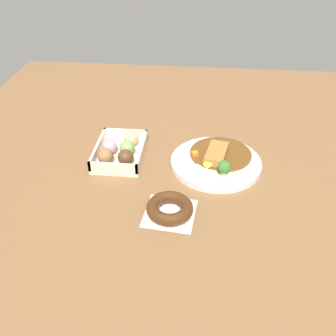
% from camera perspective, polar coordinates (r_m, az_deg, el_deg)
% --- Properties ---
extents(ground_plane, '(1.60, 1.60, 0.00)m').
position_cam_1_polar(ground_plane, '(1.13, 2.48, 0.29)').
color(ground_plane, brown).
extents(curry_plate, '(0.27, 0.27, 0.07)m').
position_cam_1_polar(curry_plate, '(1.14, 7.24, 1.01)').
color(curry_plate, white).
rests_on(curry_plate, ground_plane).
extents(donut_box, '(0.20, 0.14, 0.06)m').
position_cam_1_polar(donut_box, '(1.16, -7.17, 2.48)').
color(donut_box, beige).
rests_on(donut_box, ground_plane).
extents(chocolate_ring_donut, '(0.14, 0.14, 0.03)m').
position_cam_1_polar(chocolate_ring_donut, '(0.96, 0.26, -6.04)').
color(chocolate_ring_donut, white).
rests_on(chocolate_ring_donut, ground_plane).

